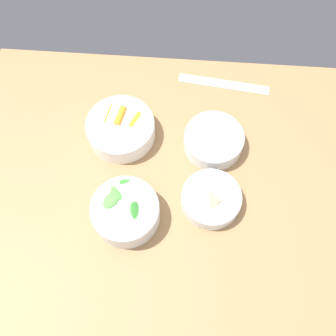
% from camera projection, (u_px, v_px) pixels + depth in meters
% --- Properties ---
extents(ground_plane, '(10.00, 10.00, 0.00)m').
position_uv_depth(ground_plane, '(171.00, 253.00, 1.63)').
color(ground_plane, '#2D2D33').
extents(dining_table, '(1.12, 0.84, 0.75)m').
position_uv_depth(dining_table, '(172.00, 203.00, 1.06)').
color(dining_table, olive).
rests_on(dining_table, ground_plane).
extents(bowl_carrots, '(0.18, 0.18, 0.07)m').
position_uv_depth(bowl_carrots, '(121.00, 128.00, 0.99)').
color(bowl_carrots, white).
rests_on(bowl_carrots, dining_table).
extents(bowl_greens, '(0.16, 0.17, 0.08)m').
position_uv_depth(bowl_greens, '(126.00, 211.00, 0.88)').
color(bowl_greens, silver).
rests_on(bowl_greens, dining_table).
extents(bowl_beans_hotdog, '(0.16, 0.16, 0.05)m').
position_uv_depth(bowl_beans_hotdog, '(213.00, 141.00, 0.98)').
color(bowl_beans_hotdog, silver).
rests_on(bowl_beans_hotdog, dining_table).
extents(bowl_cookies, '(0.15, 0.15, 0.05)m').
position_uv_depth(bowl_cookies, '(211.00, 199.00, 0.91)').
color(bowl_cookies, silver).
rests_on(bowl_cookies, dining_table).
extents(ruler, '(0.26, 0.06, 0.00)m').
position_uv_depth(ruler, '(224.00, 84.00, 1.09)').
color(ruler, silver).
rests_on(ruler, dining_table).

